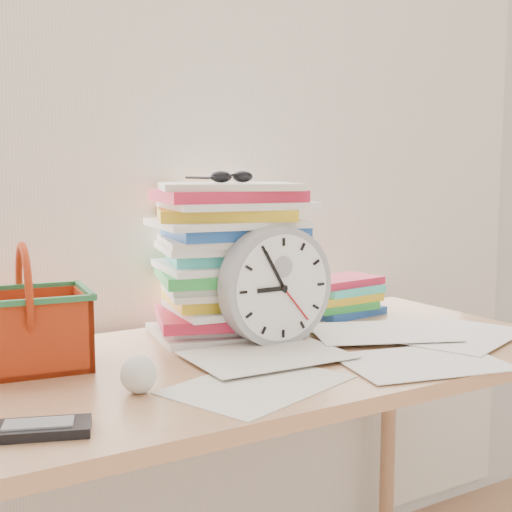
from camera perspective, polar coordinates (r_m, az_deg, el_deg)
curtain at (r=1.80m, az=-6.48°, el=12.16°), size 2.40×0.01×2.50m
desk at (r=1.53m, az=-0.02°, el=-10.52°), size 1.40×0.70×0.75m
paper_stack at (r=1.67m, az=-2.07°, el=-0.24°), size 0.41×0.37×0.35m
clock at (r=1.56m, az=1.60°, el=-2.42°), size 0.26×0.05×0.26m
sunglasses at (r=1.65m, az=-1.93°, el=6.38°), size 0.15×0.13×0.03m
book_stack at (r=1.91m, az=6.56°, el=-3.20°), size 0.24×0.18×0.10m
basket at (r=1.45m, az=-18.02°, el=-3.92°), size 0.27×0.22×0.24m
crumpled_ball at (r=1.27m, az=-9.42°, el=-9.29°), size 0.07×0.07×0.07m
calculator at (r=1.12m, az=-16.99°, el=-13.10°), size 0.16×0.12×0.01m
scattered_papers at (r=1.51m, az=-0.02°, el=-7.60°), size 1.26×0.42×0.02m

